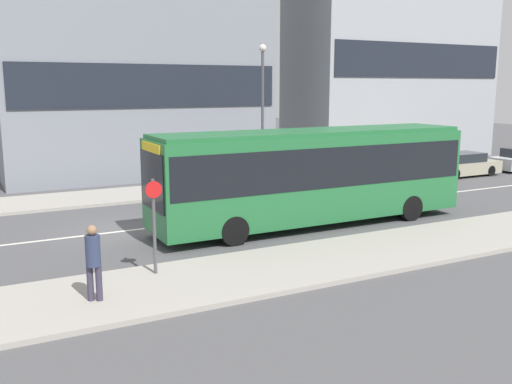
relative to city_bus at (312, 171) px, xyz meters
name	(u,v)px	position (x,y,z in m)	size (l,w,h in m)	color
ground_plane	(126,231)	(-6.25, 2.27, -1.99)	(120.00, 120.00, 0.00)	#4F4F51
sidewalk_near	(191,283)	(-6.25, -3.98, -1.93)	(44.00, 3.50, 0.13)	#A39E93
sidewalk_far	(89,198)	(-6.25, 8.52, -1.93)	(44.00, 3.50, 0.13)	#A39E93
lane_centerline	(126,231)	(-6.25, 2.27, -1.99)	(41.80, 0.16, 0.01)	silver
apartment_block_left_tower	(132,10)	(-2.13, 15.12, 7.10)	(14.59, 6.78, 18.20)	gray
city_bus	(312,171)	(0.00, 0.00, 0.00)	(11.94, 2.58, 3.47)	#236B38
parked_car_0	(390,171)	(8.58, 5.72, -1.35)	(4.42, 1.84, 1.36)	navy
parked_car_1	(462,165)	(13.80, 5.73, -1.36)	(4.43, 1.78, 1.32)	#A39E84
pedestrian_near_stop	(93,258)	(-8.71, -4.26, -0.84)	(0.34, 0.34, 1.79)	#383347
bus_stop_sign	(154,219)	(-6.87, -3.04, -0.38)	(0.44, 0.12, 2.53)	#4C4C51
street_lamp	(263,101)	(2.00, 7.51, 2.31)	(0.36, 0.36, 6.83)	#4C4C51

